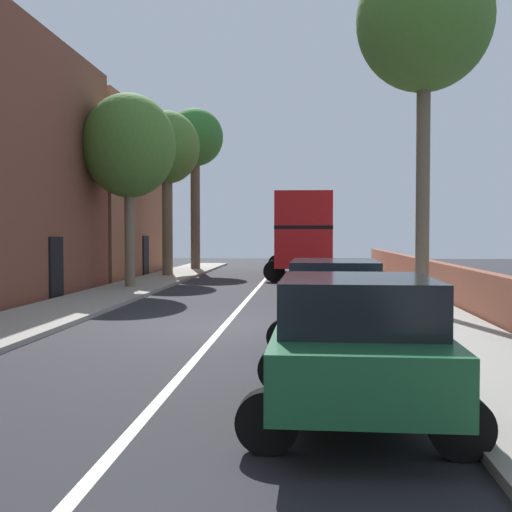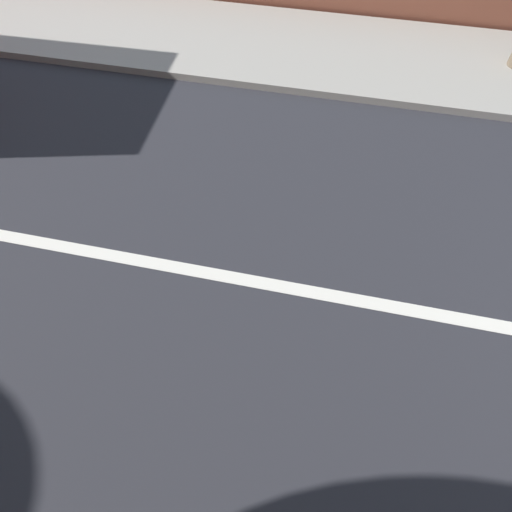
# 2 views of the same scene
# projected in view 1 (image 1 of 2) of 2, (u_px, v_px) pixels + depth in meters

# --- Properties ---
(ground_plane) EXTENTS (84.00, 84.00, 0.00)m
(ground_plane) POSITION_uv_depth(u_px,v_px,m) (223.00, 327.00, 14.78)
(ground_plane) COLOR #28282D
(road_centre_line) EXTENTS (0.16, 54.00, 0.01)m
(road_centre_line) POSITION_uv_depth(u_px,v_px,m) (223.00, 327.00, 14.78)
(road_centre_line) COLOR silver
(road_centre_line) RESTS_ON ground
(sidewalk_left) EXTENTS (2.60, 60.00, 0.12)m
(sidewalk_left) POSITION_uv_depth(u_px,v_px,m) (22.00, 322.00, 15.15)
(sidewalk_left) COLOR #9E998E
(sidewalk_left) RESTS_ON ground
(sidewalk_right) EXTENTS (2.60, 60.00, 0.12)m
(sidewalk_right) POSITION_uv_depth(u_px,v_px,m) (435.00, 327.00, 14.40)
(sidewalk_right) COLOR #9E998E
(sidewalk_right) RESTS_ON ground
(boundary_wall_right) EXTENTS (0.36, 54.00, 1.24)m
(boundary_wall_right) POSITION_uv_depth(u_px,v_px,m) (505.00, 303.00, 14.26)
(boundary_wall_right) COLOR brown
(boundary_wall_right) RESTS_ON ground
(double_decker_bus) EXTENTS (3.78, 10.97, 4.06)m
(double_decker_bus) POSITION_uv_depth(u_px,v_px,m) (301.00, 231.00, 32.20)
(double_decker_bus) COLOR #B21316
(double_decker_bus) RESTS_ON ground
(parked_car_green_right_0) EXTENTS (2.57, 4.01, 1.70)m
(parked_car_green_right_0) POSITION_uv_depth(u_px,v_px,m) (356.00, 340.00, 7.32)
(parked_car_green_right_0) COLOR #1E6038
(parked_car_green_right_0) RESTS_ON ground
(parked_car_blue_right_3) EXTENTS (2.58, 4.56, 1.67)m
(parked_car_blue_right_3) POSITION_uv_depth(u_px,v_px,m) (334.00, 295.00, 12.69)
(parked_car_blue_right_3) COLOR #1E389E
(parked_car_blue_right_3) RESTS_ON ground
(street_tree_left_0) EXTENTS (3.28, 3.28, 8.25)m
(street_tree_left_0) POSITION_uv_depth(u_px,v_px,m) (167.00, 150.00, 31.53)
(street_tree_left_0) COLOR brown
(street_tree_left_0) RESTS_ON sidewalk_left
(street_tree_left_2) EXTENTS (3.66, 3.66, 7.60)m
(street_tree_left_2) POSITION_uv_depth(u_px,v_px,m) (129.00, 147.00, 24.73)
(street_tree_left_2) COLOR #7A6B56
(street_tree_left_2) RESTS_ON sidewalk_left
(street_tree_right_3) EXTENTS (3.56, 3.56, 9.58)m
(street_tree_right_3) POSITION_uv_depth(u_px,v_px,m) (424.00, 23.00, 16.51)
(street_tree_right_3) COLOR brown
(street_tree_right_3) RESTS_ON sidewalk_right
(street_tree_left_6) EXTENTS (3.35, 3.35, 9.58)m
(street_tree_left_6) POSITION_uv_depth(u_px,v_px,m) (195.00, 141.00, 37.51)
(street_tree_left_6) COLOR brown
(street_tree_left_6) RESTS_ON sidewalk_left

